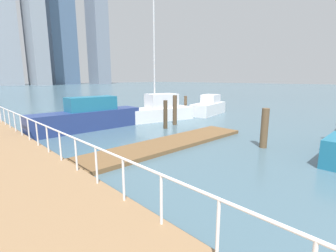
% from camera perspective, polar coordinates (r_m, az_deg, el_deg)
% --- Properties ---
extents(ground_plane, '(300.00, 300.00, 0.00)m').
position_cam_1_polar(ground_plane, '(18.19, -23.48, -0.12)').
color(ground_plane, '#476675').
extents(floating_dock, '(10.36, 2.00, 0.18)m').
position_cam_1_polar(floating_dock, '(11.84, -0.79, -4.43)').
color(floating_dock, brown).
rests_on(floating_dock, ground_plane).
extents(boardwalk_railing, '(0.06, 30.68, 1.08)m').
position_cam_1_polar(boardwalk_railing, '(7.51, -19.02, -5.42)').
color(boardwalk_railing, white).
rests_on(boardwalk_railing, boardwalk).
extents(dock_piling_1, '(0.25, 0.25, 1.77)m').
position_cam_1_polar(dock_piling_1, '(21.24, 4.15, 4.70)').
color(dock_piling_1, brown).
rests_on(dock_piling_1, ground_plane).
extents(dock_piling_2, '(0.30, 0.30, 2.11)m').
position_cam_1_polar(dock_piling_2, '(17.18, 1.62, 3.76)').
color(dock_piling_2, brown).
rests_on(dock_piling_2, ground_plane).
extents(dock_piling_3, '(0.34, 0.34, 1.90)m').
position_cam_1_polar(dock_piling_3, '(12.34, 21.82, -0.48)').
color(dock_piling_3, brown).
rests_on(dock_piling_3, ground_plane).
extents(dock_piling_4, '(0.27, 0.27, 1.87)m').
position_cam_1_polar(dock_piling_4, '(15.90, -0.62, 2.72)').
color(dock_piling_4, '#473826').
rests_on(dock_piling_4, ground_plane).
extents(moored_boat_2, '(6.46, 3.13, 8.79)m').
position_cam_1_polar(moored_boat_2, '(19.11, -2.73, 3.69)').
color(moored_boat_2, white).
rests_on(moored_boat_2, ground_plane).
extents(moored_boat_3, '(7.19, 1.68, 2.11)m').
position_cam_1_polar(moored_boat_3, '(16.41, -18.43, 2.02)').
color(moored_boat_3, navy).
rests_on(moored_boat_3, ground_plane).
extents(moored_boat_4, '(4.70, 2.60, 1.80)m').
position_cam_1_polar(moored_boat_4, '(22.66, 9.60, 4.48)').
color(moored_boat_4, white).
rests_on(moored_boat_4, ground_plane).
extents(skyline_tower_5, '(6.90, 13.32, 73.85)m').
position_cam_1_polar(skyline_tower_5, '(138.35, -29.40, 23.94)').
color(skyline_tower_5, '#8C939E').
rests_on(skyline_tower_5, ground_plane).
extents(skyline_tower_6, '(13.87, 12.33, 54.16)m').
position_cam_1_polar(skyline_tower_6, '(152.33, -24.10, 19.28)').
color(skyline_tower_6, slate).
rests_on(skyline_tower_6, ground_plane).
extents(skyline_tower_7, '(8.68, 11.62, 62.89)m').
position_cam_1_polar(skyline_tower_7, '(154.22, -16.35, 21.31)').
color(skyline_tower_7, gray).
rests_on(skyline_tower_7, ground_plane).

